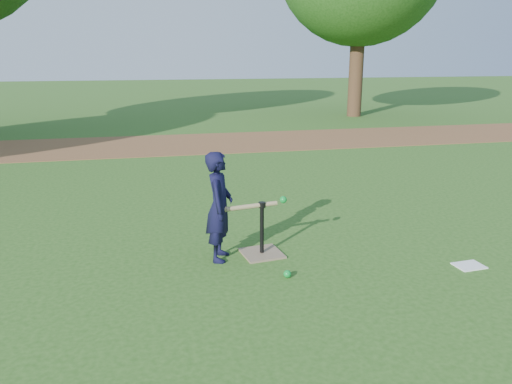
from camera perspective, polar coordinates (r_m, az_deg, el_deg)
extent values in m
plane|color=#285116|center=(5.51, -1.70, -7.88)|extent=(80.00, 80.00, 0.00)
cube|color=brown|center=(12.69, -8.21, 5.48)|extent=(24.00, 3.00, 0.01)
imported|color=black|center=(5.38, -4.21, -1.67)|extent=(0.40, 0.50, 1.20)
sphere|color=#0C862B|center=(5.12, 3.61, -9.33)|extent=(0.08, 0.08, 0.08)
cube|color=white|center=(5.84, 23.18, -7.75)|extent=(0.32, 0.25, 0.01)
cube|color=#816B52|center=(5.68, 0.67, -7.02)|extent=(0.48, 0.48, 0.02)
cylinder|color=black|center=(5.58, 0.68, -4.28)|extent=(0.05, 0.05, 0.55)
cylinder|color=black|center=(5.49, 0.69, -1.47)|extent=(0.08, 0.08, 0.06)
cylinder|color=tan|center=(5.44, -0.50, -1.64)|extent=(0.60, 0.16, 0.05)
sphere|color=tan|center=(5.35, -3.55, -1.96)|extent=(0.06, 0.06, 0.06)
sphere|color=#0C862B|center=(5.54, 3.14, -0.88)|extent=(0.08, 0.08, 0.08)
cylinder|color=#382316|center=(18.54, 11.38, 13.77)|extent=(0.50, 0.50, 3.42)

